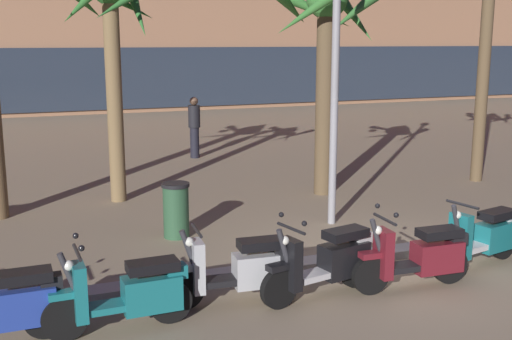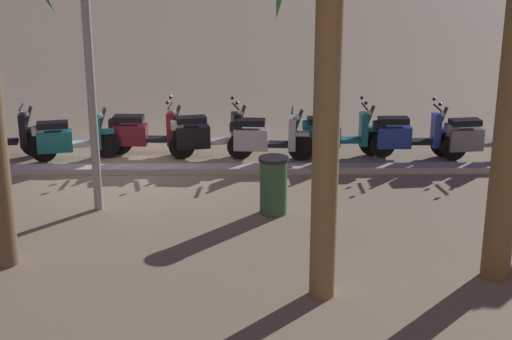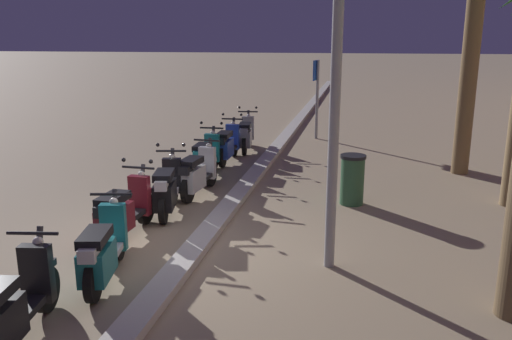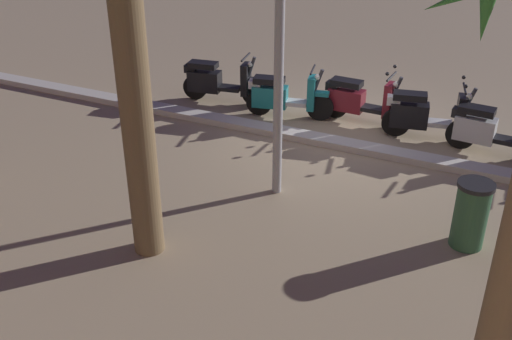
{
  "view_description": "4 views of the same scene",
  "coord_description": "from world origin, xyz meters",
  "views": [
    {
      "loc": [
        -5.1,
        -7.63,
        3.33
      ],
      "look_at": [
        -1.65,
        1.23,
        1.38
      ],
      "focal_mm": 44.48,
      "sensor_mm": 36.0,
      "label": 1
    },
    {
      "loc": [
        -2.15,
        14.27,
        4.45
      ],
      "look_at": [
        -2.29,
        2.83,
        0.8
      ],
      "focal_mm": 53.53,
      "sensor_mm": 36.0,
      "label": 2
    },
    {
      "loc": [
        7.05,
        2.75,
        3.07
      ],
      "look_at": [
        -1.1,
        1.08,
        0.95
      ],
      "focal_mm": 36.66,
      "sensor_mm": 36.0,
      "label": 3
    },
    {
      "loc": [
        -2.9,
        9.88,
        4.69
      ],
      "look_at": [
        0.12,
        3.53,
        0.95
      ],
      "focal_mm": 42.08,
      "sensor_mm": 36.0,
      "label": 4
    }
  ],
  "objects": [
    {
      "name": "scooter_grey_gap_after_mid",
      "position": [
        -6.77,
        -0.35,
        0.45
      ],
      "size": [
        1.81,
        0.6,
        1.17
      ],
      "color": "black",
      "rests_on": "ground"
    },
    {
      "name": "scooter_black_tail_end",
      "position": [
        2.97,
        -0.57,
        0.45
      ],
      "size": [
        1.82,
        0.64,
        1.04
      ],
      "color": "black",
      "rests_on": "ground"
    },
    {
      "name": "scooter_maroon_second_in_line",
      "position": [
        -0.04,
        -0.79,
        0.45
      ],
      "size": [
        1.76,
        0.56,
        1.17
      ],
      "color": "black",
      "rests_on": "ground"
    },
    {
      "name": "litter_bin",
      "position": [
        -2.58,
        2.63,
        0.48
      ],
      "size": [
        0.48,
        0.48,
        0.95
      ],
      "color": "#2D5638",
      "rests_on": "ground"
    },
    {
      "name": "scooter_black_mid_rear",
      "position": [
        -1.33,
        -0.57,
        0.46
      ],
      "size": [
        1.79,
        0.69,
        1.17
      ],
      "color": "black",
      "rests_on": "ground"
    },
    {
      "name": "scooter_teal_lead_nearest",
      "position": [
        -3.96,
        -0.65,
        0.44
      ],
      "size": [
        1.74,
        0.56,
        1.17
      ],
      "color": "black",
      "rests_on": "ground"
    },
    {
      "name": "ground_plane",
      "position": [
        0.0,
        0.0,
        0.0
      ],
      "size": [
        200.0,
        200.0,
        0.0
      ],
      "primitive_type": "plane",
      "color": "#9E896B"
    },
    {
      "name": "crossing_sign",
      "position": [
        -9.07,
        1.36,
        1.5
      ],
      "size": [
        0.59,
        0.17,
        2.4
      ],
      "color": "#939399",
      "rests_on": "ground"
    },
    {
      "name": "scooter_silver_far_back",
      "position": [
        -2.49,
        -0.39,
        0.45
      ],
      "size": [
        1.74,
        0.56,
        1.04
      ],
      "color": "black",
      "rests_on": "ground"
    },
    {
      "name": "curb_strip",
      "position": [
        0.0,
        0.44,
        0.06
      ],
      "size": [
        60.0,
        0.36,
        0.12
      ],
      "primitive_type": "cube",
      "color": "#BCB7AD",
      "rests_on": "ground"
    },
    {
      "name": "scooter_blue_last_in_row",
      "position": [
        -5.38,
        -0.53,
        0.45
      ],
      "size": [
        1.77,
        0.56,
        1.17
      ],
      "color": "black",
      "rests_on": "ground"
    },
    {
      "name": "scooter_teal_mid_front",
      "position": [
        1.4,
        -0.39,
        0.44
      ],
      "size": [
        1.73,
        0.68,
        1.04
      ],
      "color": "black",
      "rests_on": "ground"
    }
  ]
}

